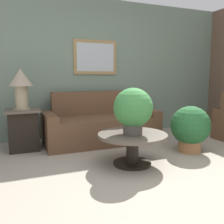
{
  "coord_description": "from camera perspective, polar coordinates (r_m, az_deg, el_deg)",
  "views": [
    {
      "loc": [
        -1.62,
        -1.95,
        1.16
      ],
      "look_at": [
        -0.19,
        1.58,
        0.6
      ],
      "focal_mm": 40.0,
      "sensor_mm": 36.0,
      "label": 1
    }
  ],
  "objects": [
    {
      "name": "ground_plane",
      "position": [
        2.79,
        16.79,
        -16.64
      ],
      "size": [
        20.0,
        20.0,
        0.0
      ],
      "primitive_type": "plane",
      "color": "gray"
    },
    {
      "name": "wall_back",
      "position": [
        4.94,
        -2.89,
        9.95
      ],
      "size": [
        7.45,
        0.09,
        2.6
      ],
      "color": "slate",
      "rests_on": "ground_plane"
    },
    {
      "name": "couch_main",
      "position": [
        4.41,
        -2.7,
        -3.13
      ],
      "size": [
        1.94,
        0.88,
        0.87
      ],
      "color": "brown",
      "rests_on": "ground_plane"
    },
    {
      "name": "coffee_table",
      "position": [
        3.28,
        4.68,
        -6.85
      ],
      "size": [
        0.9,
        0.9,
        0.42
      ],
      "color": "black",
      "rests_on": "ground_plane"
    },
    {
      "name": "side_table",
      "position": [
        4.16,
        -19.63,
        -3.73
      ],
      "size": [
        0.52,
        0.52,
        0.64
      ],
      "color": "black",
      "rests_on": "ground_plane"
    },
    {
      "name": "table_lamp",
      "position": [
        4.08,
        -20.12,
        6.22
      ],
      "size": [
        0.36,
        0.36,
        0.63
      ],
      "color": "tan",
      "rests_on": "side_table"
    },
    {
      "name": "potted_plant_on_table",
      "position": [
        3.16,
        4.82,
        0.66
      ],
      "size": [
        0.5,
        0.5,
        0.6
      ],
      "color": "#4C4742",
      "rests_on": "coffee_table"
    },
    {
      "name": "potted_plant_floor",
      "position": [
        3.99,
        17.47,
        -3.38
      ],
      "size": [
        0.6,
        0.6,
        0.71
      ],
      "color": "#9E6B42",
      "rests_on": "ground_plane"
    }
  ]
}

